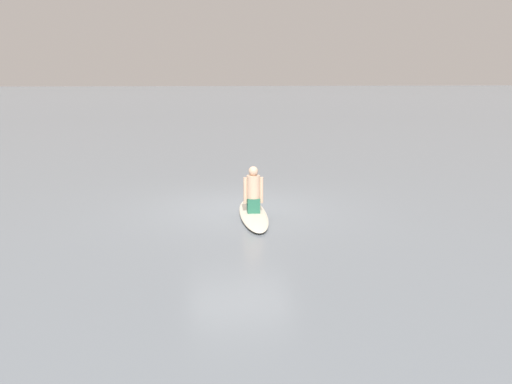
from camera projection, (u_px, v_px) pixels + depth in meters
ground_plane at (240, 208)px, 13.21m from camera, size 400.00×400.00×0.00m
surfboard at (253, 214)px, 12.38m from camera, size 0.79×3.12×0.12m
person_paddler at (253, 191)px, 12.27m from camera, size 0.45×0.36×1.03m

